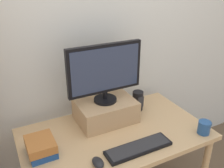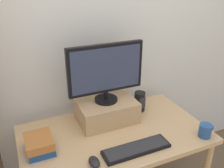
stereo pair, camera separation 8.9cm
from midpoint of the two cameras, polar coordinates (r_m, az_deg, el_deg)
name	(u,v)px [view 2 (the right image)]	position (r m, az deg, el deg)	size (l,w,h in m)	color
back_wall	(89,39)	(1.98, -3.90, 10.28)	(7.00, 0.08, 2.60)	silver
desk	(114,141)	(1.86, 1.97, -12.97)	(1.31, 0.75, 0.73)	tan
riser_box	(106,110)	(1.92, 0.00, -5.97)	(0.43, 0.32, 0.16)	tan
computer_monitor	(106,71)	(1.77, 0.02, 2.97)	(0.56, 0.17, 0.44)	black
keyboard	(136,149)	(1.67, 7.17, -14.51)	(0.45, 0.13, 0.02)	black
computer_mouse	(94,162)	(1.56, -2.38, -17.38)	(0.06, 0.10, 0.04)	black
book_stack	(39,144)	(1.68, -14.75, -13.17)	(0.17, 0.21, 0.11)	navy
coffee_mug	(205,130)	(1.88, 21.86, -9.85)	(0.12, 0.09, 0.09)	#234C84
desk_speaker	(140,101)	(2.05, 7.57, -3.99)	(0.09, 0.09, 0.16)	black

